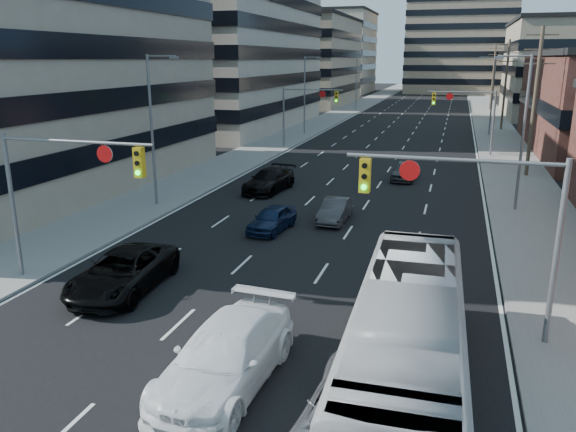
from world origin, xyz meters
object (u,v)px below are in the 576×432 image
(black_pickup, at_px, (123,272))
(silver_suv, at_px, (357,420))
(white_van, at_px, (226,356))
(transit_bus, at_px, (407,344))
(sedan_blue, at_px, (272,219))

(black_pickup, distance_m, silver_suv, 12.25)
(black_pickup, height_order, silver_suv, black_pickup)
(white_van, height_order, transit_bus, transit_bus)
(silver_suv, distance_m, sedan_blue, 17.35)
(silver_suv, distance_m, transit_bus, 2.65)
(black_pickup, xyz_separation_m, transit_bus, (11.20, -4.24, 0.83))
(black_pickup, xyz_separation_m, white_van, (6.38, -4.94, 0.09))
(silver_suv, relative_size, sedan_blue, 1.46)
(white_van, xyz_separation_m, silver_suv, (3.94, -1.66, -0.09))
(sedan_blue, bearing_deg, transit_bus, -52.19)
(silver_suv, bearing_deg, white_van, 161.43)
(black_pickup, relative_size, transit_bus, 0.49)
(black_pickup, height_order, sedan_blue, black_pickup)
(silver_suv, bearing_deg, transit_bus, 73.74)
(sedan_blue, bearing_deg, silver_suv, -58.72)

